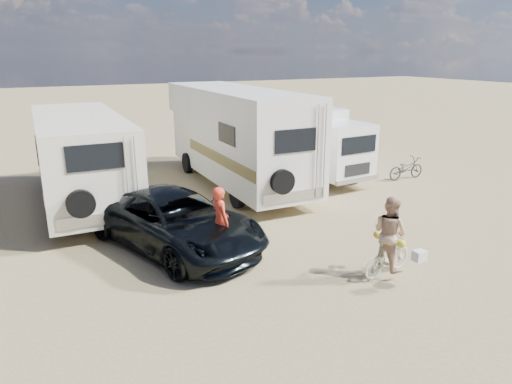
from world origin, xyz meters
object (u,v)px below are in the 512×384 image
rv_main (236,138)px  bike_parked (406,168)px  bike_man (221,244)px  cooler (196,207)px  bike_woman (388,256)px  rider_woman (389,240)px  rider_man (221,228)px  crate (314,192)px  box_truck (309,143)px  dark_suv (176,221)px  rv_left (82,161)px

rv_main → bike_parked: 7.31m
bike_man → cooler: (0.71, 3.86, -0.24)m
bike_woman → rider_woman: size_ratio=0.88×
bike_woman → rider_man: 4.17m
rider_man → crate: 6.37m
bike_woman → rider_woman: 0.42m
rider_woman → box_truck: bearing=-30.8°
dark_suv → rider_woman: 5.58m
bike_parked → rider_woman: bearing=133.6°
rv_main → dark_suv: rv_main is taller
cooler → rider_man: bearing=-116.0°
rider_man → rv_main: bearing=-31.0°
box_truck → cooler: box_truck is taller
bike_parked → crate: bearing=94.6°
rider_woman → cooler: size_ratio=3.48×
bike_man → crate: bike_man is taller
bike_woman → rider_man: rider_man is taller
rv_main → bike_parked: (6.72, -2.47, -1.44)m
rv_main → bike_man: 7.41m
dark_suv → rider_man: rider_man is taller
box_truck → dark_suv: (-7.45, -4.93, -0.69)m
cooler → rv_main: bearing=28.1°
rv_left → bike_woman: (5.70, -9.07, -1.09)m
rv_main → dark_suv: 6.68m
rv_left → rider_woman: bearing=-56.4°
rv_left → bike_parked: rv_left is taller
bike_woman → cooler: bike_woman is taller
rv_main → rider_man: 7.33m
rv_left → crate: (7.66, -2.95, -1.38)m
rider_woman → cooler: 6.94m
rv_left → dark_suv: (1.67, -5.20, -0.78)m
box_truck → rider_man: bearing=-141.0°
rv_main → rv_left: rv_main is taller
rv_left → bike_woman: size_ratio=5.15×
bike_man → rider_man: bearing=-0.0°
bike_woman → bike_parked: bearing=-56.0°
dark_suv → rider_man: size_ratio=3.11×
rv_left → rv_main: bearing=0.6°
box_truck → rider_man: 9.16m
dark_suv → rider_man: bearing=-78.1°
rv_main → bike_woman: 9.10m
rv_left → rider_woman: (5.70, -9.07, -0.66)m
box_truck → bike_woman: (-3.43, -8.79, -0.99)m
rv_main → rider_man: rv_main is taller
dark_suv → bike_woman: (4.02, -3.87, -0.30)m
rv_left → rider_woman: 10.73m
bike_woman → cooler: 6.91m
rv_main → bike_woman: bearing=-89.7°
bike_woman → crate: 6.44m
rv_left → box_truck: bearing=-0.3°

